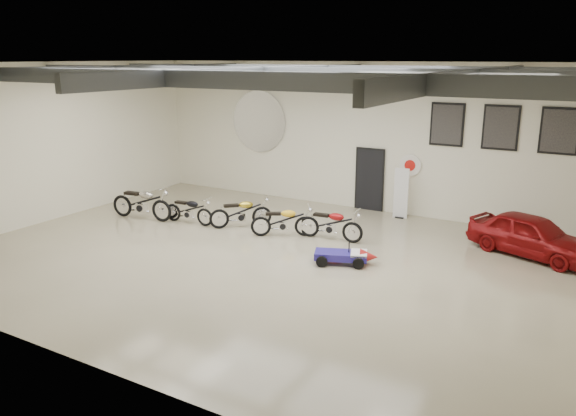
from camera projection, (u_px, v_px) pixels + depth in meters
The scene contains 19 objects.
floor at pixel (265, 258), 14.80m from camera, with size 16.00×12.00×0.01m, color tan.
ceiling at pixel (263, 63), 13.49m from camera, with size 16.00×12.00×0.01m, color slate.
back_wall at pixel (358, 137), 19.16m from camera, with size 16.00×0.02×5.00m, color silver.
left_wall at pixel (54, 142), 18.01m from camera, with size 0.02×12.00×5.00m, color silver.
ceiling_beams at pixel (263, 74), 13.56m from camera, with size 15.80×11.80×0.32m, color #53575A, non-canonical shape.
door at pixel (370, 180), 19.26m from camera, with size 0.92×0.08×2.10m, color black.
logo_plaque at pixel (259, 122), 20.97m from camera, with size 2.30×0.06×1.16m, color silver, non-canonical shape.
poster_left at pixel (447, 124), 17.52m from camera, with size 1.05×0.08×1.35m, color black, non-canonical shape.
poster_mid at pixel (501, 128), 16.75m from camera, with size 1.05×0.08×1.35m, color black, non-canonical shape.
poster_right at pixel (560, 131), 15.98m from camera, with size 1.05×0.08×1.35m, color black, non-canonical shape.
oil_sign at pixel (410, 165), 18.41m from camera, with size 0.72×0.10×0.72m, color white, non-canonical shape.
banner_stand at pixel (401, 192), 18.31m from camera, with size 0.47×0.19×1.73m, color white, non-canonical shape.
motorcycle_silver at pixel (141, 202), 18.25m from camera, with size 2.23×0.69×1.16m, color silver, non-canonical shape.
motorcycle_black at pixel (188, 210), 17.79m from camera, with size 1.77×0.55×0.92m, color silver, non-canonical shape.
motorcycle_gold at pixel (241, 212), 17.39m from camera, with size 1.91×0.59×0.99m, color silver, non-canonical shape.
motorcycle_yellow at pixel (283, 220), 16.53m from camera, with size 1.85×0.57×0.96m, color silver, non-canonical shape.
motorcycle_red at pixel (331, 223), 16.19m from camera, with size 1.92×0.59×1.00m, color silver, non-canonical shape.
go_kart at pixel (346, 253), 14.34m from camera, with size 1.64×0.74×0.59m, color navy, non-canonical shape.
vintage_car at pixel (531, 235), 14.89m from camera, with size 3.32×1.34×1.13m, color maroon.
Camera 1 is at (7.49, -11.77, 5.15)m, focal length 35.00 mm.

